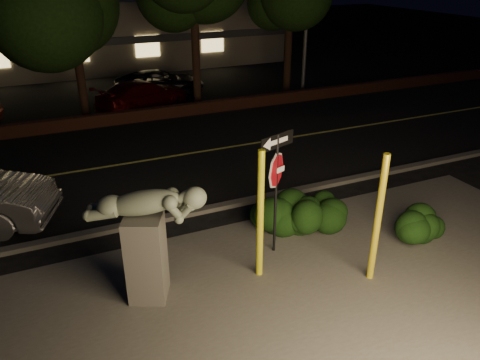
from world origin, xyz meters
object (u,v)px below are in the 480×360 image
at_px(parked_car_darkred, 143,95).
at_px(parked_car_dark, 160,83).
at_px(sculpture, 146,232).
at_px(yellow_pole_left, 260,216).
at_px(signpost, 277,171).
at_px(yellow_pole_right, 378,220).

bearing_deg(parked_car_darkred, parked_car_dark, -58.38).
bearing_deg(parked_car_dark, sculpture, 173.32).
bearing_deg(yellow_pole_left, signpost, 43.31).
xyz_separation_m(yellow_pole_right, sculpture, (-4.33, 1.29, 0.08)).
relative_size(yellow_pole_left, parked_car_darkred, 0.64).
bearing_deg(parked_car_darkred, signpost, 154.76).
xyz_separation_m(parked_car_darkred, parked_car_dark, (1.32, 2.04, -0.04)).
bearing_deg(sculpture, yellow_pole_left, 18.65).
distance_m(yellow_pole_right, sculpture, 4.52).
bearing_deg(yellow_pole_right, parked_car_darkred, 95.68).
height_order(yellow_pole_left, parked_car_dark, yellow_pole_left).
xyz_separation_m(yellow_pole_right, signpost, (-1.38, 1.72, 0.61)).
bearing_deg(signpost, parked_car_dark, 65.50).
bearing_deg(parked_car_darkred, yellow_pole_left, 151.72).
xyz_separation_m(signpost, parked_car_darkred, (-0.04, 12.50, -1.38)).
xyz_separation_m(yellow_pole_right, parked_car_darkred, (-1.41, 14.22, -0.77)).
relative_size(yellow_pole_right, parked_car_darkred, 0.64).
xyz_separation_m(yellow_pole_right, parked_car_dark, (-0.09, 16.26, -0.81)).
distance_m(signpost, sculpture, 3.04).
height_order(yellow_pole_left, yellow_pole_right, yellow_pole_left).
distance_m(yellow_pole_right, parked_car_dark, 16.28).
distance_m(yellow_pole_left, parked_car_dark, 15.35).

